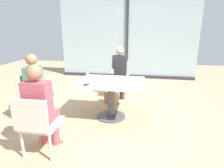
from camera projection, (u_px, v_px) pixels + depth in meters
ground_plane at (111, 117)px, 3.76m from camera, size 12.00×12.00×0.00m
window_wall_backdrop at (127, 42)px, 6.43m from camera, size 4.62×0.10×2.70m
dining_table_main at (111, 91)px, 3.60m from camera, size 1.24×0.93×0.73m
chair_near_window at (120, 77)px, 4.84m from camera, size 0.46×0.51×0.87m
chair_front_left at (38, 122)px, 2.51m from camera, size 0.46×0.50×0.87m
chair_side_end at (33, 95)px, 3.51m from camera, size 0.50×0.46×0.87m
person_near_window at (119, 70)px, 4.68m from camera, size 0.34×0.39×1.26m
person_front_left at (41, 105)px, 2.55m from camera, size 0.34×0.39×1.26m
person_side_end at (37, 85)px, 3.44m from camera, size 0.39×0.34×1.26m
wine_glass_0 at (91, 79)px, 3.18m from camera, size 0.07×0.07×0.18m
wine_glass_1 at (87, 73)px, 3.62m from camera, size 0.07×0.07×0.18m
wine_glass_2 at (76, 78)px, 3.25m from camera, size 0.07×0.07×0.18m
wine_glass_3 at (112, 71)px, 3.83m from camera, size 0.07×0.07×0.18m
coffee_cup at (119, 79)px, 3.56m from camera, size 0.08×0.08×0.09m
cell_phone_on_table at (86, 84)px, 3.34m from camera, size 0.13×0.16×0.01m
handbag_0 at (111, 98)px, 4.38m from camera, size 0.34×0.28×0.28m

